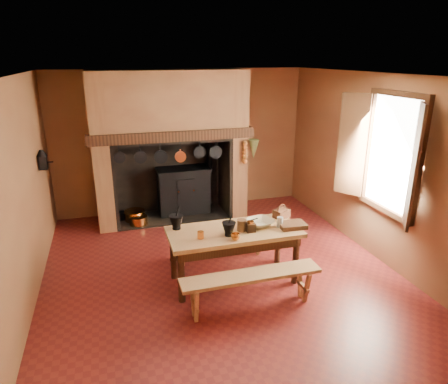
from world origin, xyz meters
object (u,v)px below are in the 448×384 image
at_px(work_table, 234,238).
at_px(wicker_basket, 281,213).
at_px(iron_range, 184,190).
at_px(mixing_bowl, 260,223).
at_px(coffee_grinder, 251,227).
at_px(bench_front, 251,283).

relative_size(work_table, wicker_basket, 6.90).
height_order(work_table, wicker_basket, wicker_basket).
distance_m(iron_range, work_table, 2.77).
bearing_deg(wicker_basket, mixing_bowl, -176.44).
xyz_separation_m(coffee_grinder, mixing_bowl, (0.19, 0.14, -0.03)).
bearing_deg(iron_range, wicker_basket, -69.15).
height_order(iron_range, work_table, iron_range).
distance_m(work_table, bench_front, 0.76).
xyz_separation_m(iron_range, wicker_basket, (0.97, -2.54, 0.36)).
relative_size(iron_range, work_table, 0.89).
bearing_deg(iron_range, coffee_grinder, -82.76).
relative_size(iron_range, bench_front, 0.90).
height_order(mixing_bowl, wicker_basket, wicker_basket).
bearing_deg(work_table, coffee_grinder, -28.17).
bearing_deg(work_table, bench_front, -90.00).
bearing_deg(mixing_bowl, bench_front, -118.06).
bearing_deg(wicker_basket, iron_range, 89.50).
distance_m(coffee_grinder, wicker_basket, 0.69).
height_order(bench_front, mixing_bowl, mixing_bowl).
distance_m(work_table, wicker_basket, 0.85).
distance_m(mixing_bowl, wicker_basket, 0.45).
relative_size(iron_range, coffee_grinder, 8.56).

